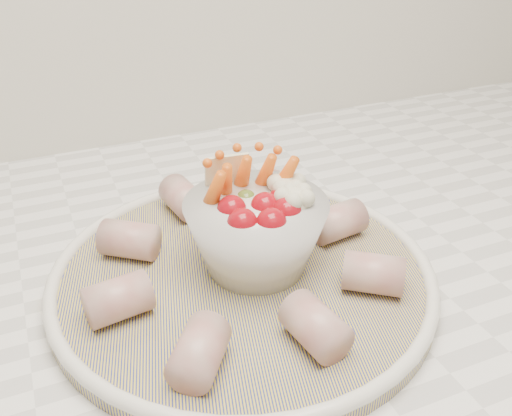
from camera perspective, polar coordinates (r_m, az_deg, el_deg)
name	(u,v)px	position (r m, az deg, el deg)	size (l,w,h in m)	color
serving_platter	(243,275)	(0.51, -1.35, -6.68)	(0.41, 0.41, 0.02)	navy
veggie_bowl	(257,228)	(0.49, 0.10, -2.06)	(0.12, 0.12, 0.10)	silver
cured_meat_rolls	(241,255)	(0.49, -1.50, -4.75)	(0.27, 0.28, 0.03)	#A8524D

